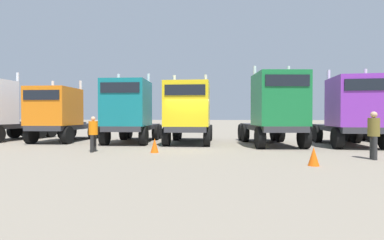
{
  "coord_description": "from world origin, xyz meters",
  "views": [
    {
      "loc": [
        2.0,
        -14.28,
        1.63
      ],
      "look_at": [
        -0.27,
        2.7,
        1.38
      ],
      "focal_mm": 25.83,
      "sensor_mm": 36.0,
      "label": 1
    }
  ],
  "objects": [
    {
      "name": "semi_truck_orange",
      "position": [
        -8.48,
        1.7,
        1.77
      ],
      "size": [
        2.86,
        5.96,
        3.93
      ],
      "rotation": [
        0.0,
        0.0,
        -1.51
      ],
      "color": "#333338",
      "rests_on": "ground"
    },
    {
      "name": "traffic_cone_near",
      "position": [
        -1.27,
        -2.37,
        0.32
      ],
      "size": [
        0.36,
        0.36,
        0.64
      ],
      "primitive_type": "cone",
      "color": "#F2590C",
      "rests_on": "ground"
    },
    {
      "name": "visitor_with_camera",
      "position": [
        7.38,
        -3.15,
        1.05
      ],
      "size": [
        0.45,
        0.46,
        1.8
      ],
      "rotation": [
        0.0,
        0.0,
        3.01
      ],
      "color": "#2C2C2C",
      "rests_on": "ground"
    },
    {
      "name": "ground",
      "position": [
        0.0,
        0.0,
        0.0
      ],
      "size": [
        200.0,
        200.0,
        0.0
      ],
      "primitive_type": "plane",
      "color": "gray"
    },
    {
      "name": "semi_truck_purple",
      "position": [
        8.46,
        1.24,
        1.9
      ],
      "size": [
        2.7,
        5.82,
        4.21
      ],
      "rotation": [
        0.0,
        0.0,
        -1.6
      ],
      "color": "#333338",
      "rests_on": "ground"
    },
    {
      "name": "semi_truck_teal",
      "position": [
        -3.84,
        1.44,
        1.92
      ],
      "size": [
        2.96,
        5.99,
        4.26
      ],
      "rotation": [
        0.0,
        0.0,
        -1.5
      ],
      "color": "#333338",
      "rests_on": "ground"
    },
    {
      "name": "semi_truck_green",
      "position": [
        4.47,
        0.98,
        1.99
      ],
      "size": [
        3.36,
        6.35,
        4.43
      ],
      "rotation": [
        0.0,
        0.0,
        -1.43
      ],
      "color": "#333338",
      "rests_on": "ground"
    },
    {
      "name": "traffic_cone_mid",
      "position": [
        4.75,
        -4.84,
        0.31
      ],
      "size": [
        0.36,
        0.36,
        0.61
      ],
      "primitive_type": "cone",
      "color": "#F2590C",
      "rests_on": "ground"
    },
    {
      "name": "visitor_in_hivis",
      "position": [
        -4.08,
        -2.52,
        0.93
      ],
      "size": [
        0.42,
        0.45,
        1.61
      ],
      "rotation": [
        0.0,
        0.0,
        3.21
      ],
      "color": "black",
      "rests_on": "ground"
    },
    {
      "name": "semi_truck_yellow",
      "position": [
        -0.3,
        1.46,
        1.82
      ],
      "size": [
        2.75,
        5.92,
        4.09
      ],
      "rotation": [
        0.0,
        0.0,
        -1.53
      ],
      "color": "#333338",
      "rests_on": "ground"
    }
  ]
}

